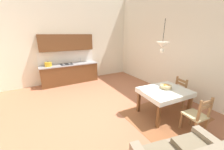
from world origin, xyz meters
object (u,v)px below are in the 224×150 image
(dining_chair_window_side, at_px, (183,92))
(pendant_lamp, at_px, (162,45))
(fruit_bowl, at_px, (166,86))
(dining_chair_camera_side, at_px, (197,116))
(dining_table, at_px, (164,94))
(kitchen_cabinetry, at_px, (69,65))

(dining_chair_window_side, height_order, pendant_lamp, pendant_lamp)
(fruit_bowl, height_order, pendant_lamp, pendant_lamp)
(dining_chair_camera_side, height_order, pendant_lamp, pendant_lamp)
(dining_table, height_order, pendant_lamp, pendant_lamp)
(dining_table, height_order, dining_chair_window_side, dining_chair_window_side)
(kitchen_cabinetry, distance_m, dining_chair_window_side, 4.74)
(kitchen_cabinetry, relative_size, pendant_lamp, 3.13)
(dining_chair_window_side, bearing_deg, fruit_bowl, 179.73)
(kitchen_cabinetry, relative_size, dining_chair_camera_side, 2.71)
(fruit_bowl, relative_size, pendant_lamp, 0.37)
(kitchen_cabinetry, distance_m, pendant_lamp, 4.26)
(kitchen_cabinetry, xyz_separation_m, dining_table, (1.68, -3.95, -0.23))
(kitchen_cabinetry, bearing_deg, dining_table, -67.03)
(dining_chair_window_side, distance_m, pendant_lamp, 1.87)
(dining_chair_camera_side, bearing_deg, dining_chair_window_side, 44.88)
(dining_chair_window_side, bearing_deg, dining_chair_camera_side, -135.12)
(kitchen_cabinetry, height_order, pendant_lamp, pendant_lamp)
(dining_chair_window_side, relative_size, fruit_bowl, 3.10)
(fruit_bowl, bearing_deg, dining_chair_window_side, -0.27)
(dining_table, distance_m, pendant_lamp, 1.34)
(dining_chair_camera_side, distance_m, pendant_lamp, 1.82)
(kitchen_cabinetry, height_order, dining_chair_window_side, kitchen_cabinetry)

